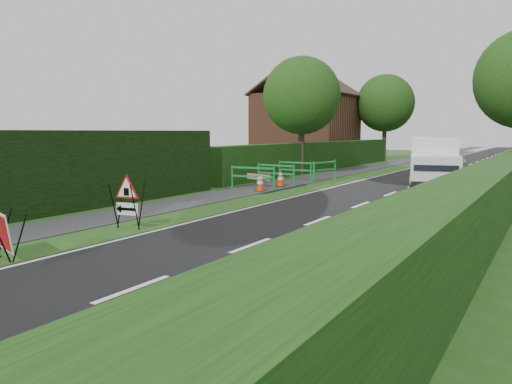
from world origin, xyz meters
The scene contains 22 objects.
ground centered at (0.00, 0.00, 0.00)m, with size 120.00×120.00×0.00m, color #224513.
road_surface centered at (2.50, 35.00, 0.00)m, with size 6.00×90.00×0.02m, color black.
footpath centered at (-3.00, 35.00, 0.01)m, with size 2.00×90.00×0.02m, color #2D2D30.
hedge_west_near centered at (-5.00, 0.00, 0.00)m, with size 1.10×18.00×2.50m, color black.
hedge_west_far centered at (-5.00, 22.00, 0.00)m, with size 1.00×24.00×1.80m, color #14380F.
house_west centered at (-10.00, 30.00, 2.90)m, with size 7.50×7.40×7.88m.
tree_nw centered at (-4.60, 18.00, 4.48)m, with size 4.40×4.40×6.70m.
tree_fw centered at (-4.60, 34.00, 4.83)m, with size 4.80×4.80×7.24m.
red_rect_sign centered at (-1.10, -2.38, 0.52)m, with size 1.20×0.94×0.91m.
triangle_sign centered at (-1.18, 0.97, 0.81)m, with size 0.92×0.92×1.16m.
works_van centered at (3.50, 14.41, 1.16)m, with size 2.93×5.10×2.19m.
traffic_cone_0 centered at (4.74, 11.29, 0.39)m, with size 0.38×0.38×0.79m.
traffic_cone_1 centered at (4.66, 13.98, 0.39)m, with size 0.38×0.38×0.79m.
traffic_cone_2 centered at (4.51, 15.12, 0.39)m, with size 0.38×0.38×0.79m.
traffic_cone_3 centered at (-2.38, 9.62, 0.39)m, with size 0.38×0.38×0.79m.
traffic_cone_4 centered at (-2.54, 11.70, 0.39)m, with size 0.38×0.38×0.79m.
ped_barrier_0 centered at (-3.05, 10.14, 0.63)m, with size 2.08×0.54×1.00m.
ped_barrier_1 centered at (-2.98, 12.03, 0.63)m, with size 2.09×0.57×1.00m.
ped_barrier_2 centered at (-3.09, 14.37, 0.63)m, with size 2.08×0.49×1.00m.
ped_barrier_3 centered at (-1.99, 15.21, 0.63)m, with size 0.82×2.08×1.00m.
redwhite_plank centered at (-3.32, 11.06, 0.00)m, with size 1.50×0.04×0.25m, color red.
hatchback_car centered at (2.53, 25.16, 0.55)m, with size 1.30×3.24×1.10m, color white.
Camera 1 is at (8.04, -7.96, 2.46)m, focal length 35.00 mm.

